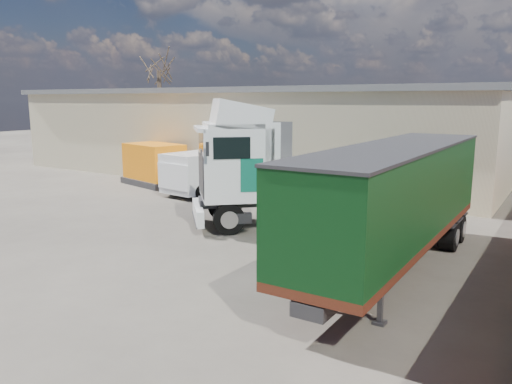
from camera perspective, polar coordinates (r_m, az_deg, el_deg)
The scene contains 7 objects.
ground at distance 16.76m, azimuth -12.55°, elevation -5.86°, with size 120.00×120.00×0.00m, color #2A2722.
warehouse at distance 32.45m, azimuth -0.11°, elevation 7.01°, with size 30.60×12.60×5.42m.
bare_tree at distance 43.11m, azimuth -11.09°, elevation 14.68°, with size 4.00×4.00×9.60m.
tractor_unit at distance 18.45m, azimuth 0.32°, elevation 2.17°, with size 6.83×6.59×4.69m.
box_trailer at distance 13.86m, azimuth 15.75°, elevation -0.42°, with size 2.25×10.45×3.47m.
panel_van at distance 25.21m, azimuth -5.49°, elevation 2.33°, with size 2.69×5.34×2.09m.
orange_skip at distance 28.21m, azimuth -11.53°, elevation 2.84°, with size 4.04×3.05×2.26m.
Camera 1 is at (11.50, -11.26, 4.65)m, focal length 35.00 mm.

